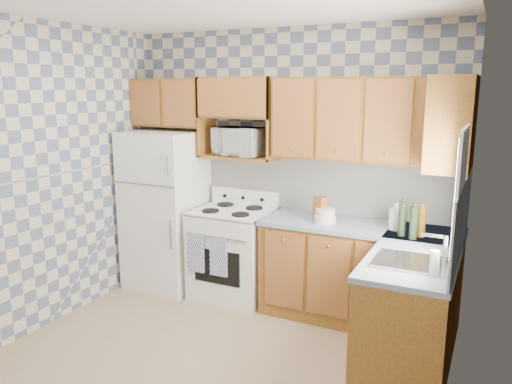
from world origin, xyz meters
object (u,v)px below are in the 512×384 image
at_px(stove_body, 233,254).
at_px(microwave, 241,141).
at_px(refrigerator, 166,210).
at_px(electric_kettle, 397,219).

relative_size(stove_body, microwave, 1.75).
xyz_separation_m(stove_body, microwave, (0.00, 0.18, 1.14)).
relative_size(refrigerator, microwave, 3.27).
xyz_separation_m(refrigerator, stove_body, (0.80, 0.03, -0.39)).
bearing_deg(stove_body, microwave, 89.91).
height_order(refrigerator, stove_body, refrigerator).
xyz_separation_m(stove_body, electric_kettle, (1.62, 0.01, 0.56)).
bearing_deg(refrigerator, stove_body, 1.78).
distance_m(refrigerator, microwave, 1.12).
relative_size(microwave, electric_kettle, 2.87).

